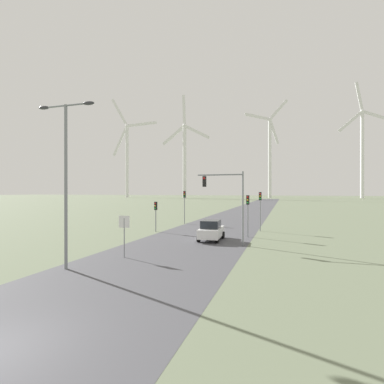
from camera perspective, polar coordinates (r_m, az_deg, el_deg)
The scene contains 13 objects.
road_surface at distance 54.86m, azimuth 9.00°, elevation -4.47°, with size 10.00×240.00×0.01m.
streetlamp at distance 18.62m, azimuth -22.90°, elevation 4.97°, with size 3.78×0.32×9.45m.
stop_sign_near at distance 20.70m, azimuth -12.79°, elevation -6.74°, with size 0.81×0.07×2.81m.
traffic_light_post_near_left at distance 33.02m, azimuth -6.93°, elevation -3.36°, with size 0.28×0.34×3.29m.
traffic_light_post_near_right at distance 29.48m, azimuth 10.59°, elevation -2.72°, with size 0.28×0.34×4.05m.
traffic_light_post_mid_left at distance 40.82m, azimuth -1.45°, elevation -1.50°, with size 0.28×0.33×4.47m.
traffic_light_post_mid_right at distance 34.16m, azimuth 12.86°, elevation -1.98°, with size 0.28×0.34×4.34m.
traffic_light_mast_overhead at distance 24.92m, azimuth 6.69°, elevation -0.26°, with size 3.88×0.35×6.07m.
car_approaching at distance 27.33m, azimuth 3.67°, elevation -7.27°, with size 2.06×4.21×1.83m.
wind_turbine_far_left at distance 219.49m, azimuth -12.27°, elevation 7.30°, with size 36.58×2.83×71.40m.
wind_turbine_left at distance 188.43m, azimuth -1.43°, elevation 7.37°, with size 33.54×7.87×64.59m.
wind_turbine_center at distance 209.60m, azimuth 14.60°, elevation 7.61°, with size 28.12×9.50×66.25m.
wind_turbine_right at distance 217.15m, azimuth 29.68°, elevation 7.63°, with size 32.16×7.09×72.93m.
Camera 1 is at (7.87, -6.11, 4.46)m, focal length 28.00 mm.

